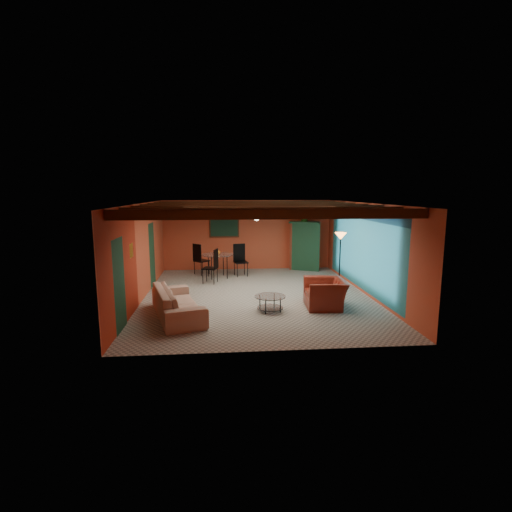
{
  "coord_description": "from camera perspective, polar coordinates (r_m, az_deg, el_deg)",
  "views": [
    {
      "loc": [
        -0.99,
        -10.95,
        3.03
      ],
      "look_at": [
        0.0,
        0.2,
        1.15
      ],
      "focal_mm": 27.05,
      "sensor_mm": 36.0,
      "label": 1
    }
  ],
  "objects": [
    {
      "name": "coffee_table",
      "position": [
        9.93,
        2.09,
        -7.01
      ],
      "size": [
        0.98,
        0.98,
        0.41
      ],
      "primitive_type": null,
      "rotation": [
        0.0,
        0.0,
        0.27
      ],
      "color": "silver",
      "rests_on": "ground"
    },
    {
      "name": "dining_table",
      "position": [
        13.7,
        -5.71,
        -0.81
      ],
      "size": [
        2.7,
        2.7,
        1.16
      ],
      "primitive_type": null,
      "rotation": [
        0.0,
        0.0,
        0.24
      ],
      "color": "silver",
      "rests_on": "ground"
    },
    {
      "name": "floor_lamp",
      "position": [
        12.26,
        12.28,
        -0.72
      ],
      "size": [
        0.45,
        0.45,
        1.79
      ],
      "primitive_type": null,
      "rotation": [
        0.0,
        0.0,
        -0.31
      ],
      "color": "black",
      "rests_on": "ground"
    },
    {
      "name": "room",
      "position": [
        11.13,
        0.04,
        6.08
      ],
      "size": [
        6.52,
        8.01,
        2.71
      ],
      "color": "#9A958A",
      "rests_on": "ground"
    },
    {
      "name": "armoire",
      "position": [
        15.15,
        7.14,
        1.41
      ],
      "size": [
        1.16,
        0.89,
        1.82
      ],
      "primitive_type": "cube",
      "rotation": [
        0.0,
        0.0,
        -0.42
      ],
      "color": "maroon",
      "rests_on": "ground"
    },
    {
      "name": "painting",
      "position": [
        14.98,
        -4.72,
        4.21
      ],
      "size": [
        1.05,
        0.03,
        0.65
      ],
      "primitive_type": "cube",
      "color": "black",
      "rests_on": "wall_back"
    },
    {
      "name": "potted_plant",
      "position": [
        15.03,
        7.23,
        5.8
      ],
      "size": [
        0.54,
        0.5,
        0.51
      ],
      "primitive_type": "imported",
      "rotation": [
        0.0,
        0.0,
        0.28
      ],
      "color": "#26661E",
      "rests_on": "armoire"
    },
    {
      "name": "vase",
      "position": [
        13.6,
        -5.75,
        2.04
      ],
      "size": [
        0.26,
        0.26,
        0.21
      ],
      "primitive_type": "imported",
      "rotation": [
        0.0,
        0.0,
        0.36
      ],
      "color": "orange",
      "rests_on": "dining_table"
    },
    {
      "name": "ceiling_fan",
      "position": [
        11.02,
        0.09,
        6.05
      ],
      "size": [
        1.5,
        1.5,
        0.44
      ],
      "primitive_type": null,
      "color": "#472614",
      "rests_on": "ceiling"
    },
    {
      "name": "sofa",
      "position": [
        9.65,
        -11.52,
        -6.75
      ],
      "size": [
        1.59,
        2.6,
        0.71
      ],
      "primitive_type": "imported",
      "rotation": [
        0.0,
        0.0,
        1.85
      ],
      "color": "#A57D6A",
      "rests_on": "ground"
    },
    {
      "name": "armchair",
      "position": [
        10.37,
        10.18,
        -5.48
      ],
      "size": [
        1.07,
        1.21,
        0.74
      ],
      "primitive_type": "imported",
      "rotation": [
        0.0,
        0.0,
        -1.64
      ],
      "color": "maroon",
      "rests_on": "ground"
    }
  ]
}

